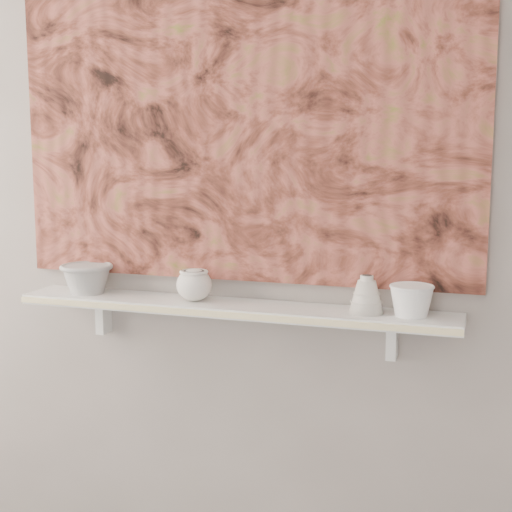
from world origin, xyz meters
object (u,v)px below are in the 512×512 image
at_px(painting, 239,105).
at_px(cup_cream, 194,285).
at_px(shelf, 231,308).
at_px(bell_vessel, 366,294).
at_px(bowl_white, 412,300).
at_px(bowl_grey, 87,278).

xyz_separation_m(painting, cup_cream, (-0.12, -0.08, -0.56)).
xyz_separation_m(shelf, cup_cream, (-0.12, 0.00, 0.07)).
xyz_separation_m(painting, bell_vessel, (0.42, -0.08, -0.55)).
bearing_deg(painting, cup_cream, -147.08).
relative_size(cup_cream, bowl_white, 0.88).
bearing_deg(bell_vessel, bowl_white, 0.00).
bearing_deg(painting, bowl_grey, -171.03).
bearing_deg(painting, bell_vessel, -10.86).
distance_m(bowl_grey, bell_vessel, 0.93).
xyz_separation_m(bowl_grey, cup_cream, (0.39, 0.00, 0.00)).
bearing_deg(bowl_grey, painting, 8.97).
height_order(bowl_grey, bell_vessel, bell_vessel).
bearing_deg(shelf, bowl_grey, 180.00).
height_order(cup_cream, bell_vessel, bell_vessel).
relative_size(bell_vessel, bowl_white, 0.88).
xyz_separation_m(cup_cream, bowl_white, (0.67, 0.00, -0.00)).
xyz_separation_m(shelf, bell_vessel, (0.42, 0.00, 0.07)).
xyz_separation_m(bell_vessel, bowl_white, (0.13, 0.00, -0.01)).
xyz_separation_m(shelf, bowl_white, (0.55, 0.00, 0.06)).
bearing_deg(bell_vessel, bowl_grey, 180.00).
distance_m(painting, bell_vessel, 0.70).
bearing_deg(shelf, bowl_white, 0.00).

